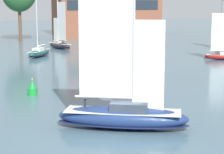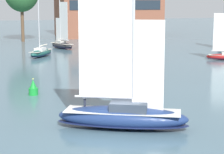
# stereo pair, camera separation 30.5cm
# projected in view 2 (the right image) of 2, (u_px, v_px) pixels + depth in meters

# --- Properties ---
(ground_plane) EXTENTS (400.00, 400.00, 0.00)m
(ground_plane) POSITION_uv_depth(u_px,v_px,m) (122.00, 128.00, 36.13)
(ground_plane) COLOR slate
(waterfront_building) EXTENTS (30.10, 17.74, 17.25)m
(waterfront_building) POSITION_uv_depth(u_px,v_px,m) (108.00, 6.00, 127.22)
(waterfront_building) COLOR brown
(waterfront_building) RESTS_ON ground
(sailboat_main) EXTENTS (11.18, 7.48, 15.02)m
(sailboat_main) POSITION_uv_depth(u_px,v_px,m) (123.00, 114.00, 35.93)
(sailboat_main) COLOR navy
(sailboat_main) RESTS_ON ground
(sailboat_moored_mid_channel) EXTENTS (4.80, 8.32, 11.05)m
(sailboat_moored_mid_channel) POSITION_uv_depth(u_px,v_px,m) (62.00, 44.00, 95.56)
(sailboat_moored_mid_channel) COLOR #232328
(sailboat_moored_mid_channel) RESTS_ON ground
(sailboat_moored_far_slip) EXTENTS (6.08, 7.99, 11.00)m
(sailboat_moored_far_slip) POSITION_uv_depth(u_px,v_px,m) (41.00, 52.00, 81.97)
(sailboat_moored_far_slip) COLOR #194C47
(sailboat_moored_far_slip) RESTS_ON ground
(sailboat_moored_outer_mooring) EXTENTS (6.22, 8.75, 11.88)m
(sailboat_moored_outer_mooring) POSITION_uv_depth(u_px,v_px,m) (223.00, 44.00, 94.80)
(sailboat_moored_outer_mooring) COLOR #232328
(sailboat_moored_outer_mooring) RESTS_ON ground
(channel_buoy) EXTENTS (1.05, 1.05, 1.90)m
(channel_buoy) POSITION_uv_depth(u_px,v_px,m) (33.00, 88.00, 48.58)
(channel_buoy) COLOR green
(channel_buoy) RESTS_ON ground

